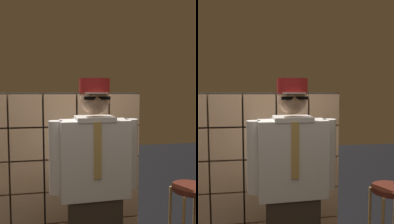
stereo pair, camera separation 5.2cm
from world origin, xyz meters
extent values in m
cube|color=#E0B78C|center=(-0.34, 1.12, 0.50)|extent=(0.32, 0.08, 0.32)
cube|color=#E0B78C|center=(0.00, 1.12, 0.50)|extent=(0.32, 0.08, 0.32)
cube|color=#E0B78C|center=(0.34, 1.12, 0.50)|extent=(0.32, 0.08, 0.32)
cube|color=#E0B78C|center=(0.67, 1.12, 0.50)|extent=(0.32, 0.08, 0.32)
cube|color=#E0B78C|center=(-0.34, 1.12, 0.83)|extent=(0.32, 0.08, 0.32)
cube|color=#E0B78C|center=(0.00, 1.12, 0.83)|extent=(0.32, 0.08, 0.32)
cube|color=#E0B78C|center=(0.34, 1.12, 0.83)|extent=(0.32, 0.08, 0.32)
cube|color=#E0B78C|center=(0.67, 1.12, 0.83)|extent=(0.32, 0.08, 0.32)
cube|color=#E0B78C|center=(-0.34, 1.12, 1.17)|extent=(0.32, 0.08, 0.32)
cube|color=#E0B78C|center=(0.00, 1.12, 1.17)|extent=(0.32, 0.08, 0.32)
cube|color=#E0B78C|center=(0.34, 1.12, 1.17)|extent=(0.32, 0.08, 0.32)
cube|color=#E0B78C|center=(0.67, 1.12, 1.17)|extent=(0.32, 0.08, 0.32)
cube|color=#E0B78C|center=(-0.34, 1.12, 1.51)|extent=(0.32, 0.08, 0.32)
cube|color=#E0B78C|center=(0.00, 1.12, 1.51)|extent=(0.32, 0.08, 0.32)
cube|color=#E0B78C|center=(0.34, 1.12, 1.51)|extent=(0.32, 0.08, 0.32)
cube|color=#E0B78C|center=(0.67, 1.12, 1.51)|extent=(0.32, 0.08, 0.32)
cube|color=#38332D|center=(0.00, 1.17, 0.83)|extent=(1.70, 0.02, 1.70)
cube|color=silver|center=(0.25, 0.46, 1.17)|extent=(0.55, 0.25, 0.61)
cube|color=tan|center=(0.25, 0.34, 1.26)|extent=(0.06, 0.01, 0.43)
cube|color=silver|center=(0.25, 0.46, 1.49)|extent=(0.30, 0.25, 0.04)
sphere|color=tan|center=(0.25, 0.46, 1.64)|extent=(0.23, 0.23, 0.23)
ellipsoid|color=black|center=(0.25, 0.41, 1.60)|extent=(0.15, 0.09, 0.11)
cube|color=black|center=(0.25, 0.35, 1.65)|extent=(0.20, 0.02, 0.02)
cylinder|color=white|center=(0.25, 0.37, 1.69)|extent=(0.18, 0.18, 0.01)
cylinder|color=maroon|center=(0.25, 0.46, 1.74)|extent=(0.24, 0.24, 0.11)
cylinder|color=silver|center=(0.55, 0.47, 1.19)|extent=(0.11, 0.11, 0.56)
cylinder|color=silver|center=(-0.05, 0.45, 1.19)|extent=(0.11, 0.11, 0.56)
cylinder|color=#592319|center=(1.20, 0.66, 0.78)|extent=(0.34, 0.34, 0.05)
cylinder|color=tan|center=(1.07, 0.80, 0.38)|extent=(0.03, 0.03, 0.75)
cylinder|color=tan|center=(1.33, 0.80, 0.38)|extent=(0.03, 0.03, 0.75)
camera|label=1|loc=(-0.07, -1.49, 1.71)|focal=40.87mm
camera|label=2|loc=(-0.02, -1.50, 1.71)|focal=40.87mm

